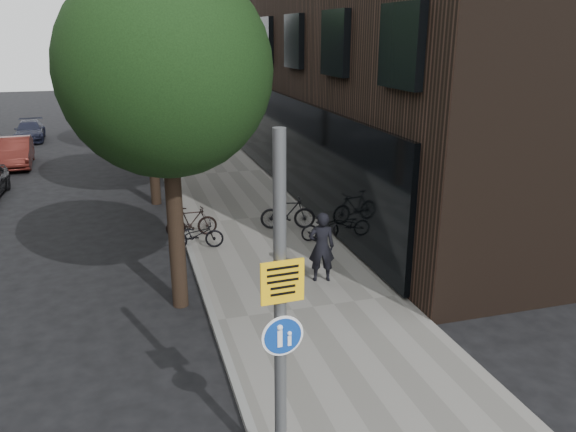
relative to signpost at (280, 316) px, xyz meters
name	(u,v)px	position (x,y,z in m)	size (l,w,h in m)	color
ground	(362,401)	(1.80, 1.29, -2.58)	(120.00, 120.00, 0.00)	black
sidewalk	(249,220)	(2.05, 11.29, -2.52)	(4.50, 60.00, 0.12)	slate
curb_edge	(181,226)	(-0.20, 11.29, -2.51)	(0.15, 60.00, 0.13)	slate
street_tree_near	(169,79)	(-0.73, 5.93, 2.53)	(4.40, 4.40, 7.50)	black
street_tree_mid	(148,61)	(-0.73, 14.43, 2.53)	(5.00, 5.00, 7.80)	black
street_tree_far	(138,52)	(-0.73, 23.43, 2.53)	(5.00, 5.00, 7.80)	black
signpost	(280,316)	(0.00, 0.00, 0.00)	(0.56, 0.16, 4.87)	#595B5E
pedestrian	(321,247)	(2.70, 5.95, -1.57)	(0.65, 0.43, 1.78)	black
parked_bike_facade_near	(325,227)	(3.80, 8.68, -2.06)	(0.53, 1.51, 0.80)	black
parked_bike_facade_far	(288,213)	(3.00, 9.92, -1.94)	(0.49, 1.73, 1.04)	black
parked_bike_curb_near	(196,235)	(0.00, 9.02, -2.05)	(0.54, 1.56, 0.82)	black
parked_bike_curb_far	(191,222)	(0.00, 10.06, -1.99)	(0.44, 1.55, 0.93)	black
parked_car_mid	(15,152)	(-6.76, 22.44, -1.91)	(1.42, 4.07, 1.34)	#5A1F19
parked_car_far	(30,131)	(-7.05, 29.56, -2.02)	(1.57, 3.86, 1.12)	#1B1D30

